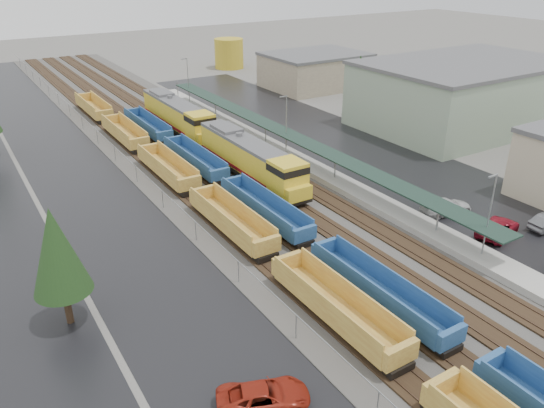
# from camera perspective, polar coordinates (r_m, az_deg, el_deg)

# --- Properties ---
(ballast_strip) EXTENTS (20.00, 160.00, 0.08)m
(ballast_strip) POSITION_cam_1_polar(r_m,az_deg,el_deg) (72.41, -9.24, 5.99)
(ballast_strip) COLOR #302D2B
(ballast_strip) RESTS_ON ground
(trackbed) EXTENTS (14.60, 160.00, 0.22)m
(trackbed) POSITION_cam_1_polar(r_m,az_deg,el_deg) (72.37, -9.25, 6.07)
(trackbed) COLOR black
(trackbed) RESTS_ON ground
(west_parking_lot) EXTENTS (10.00, 160.00, 0.02)m
(west_parking_lot) POSITION_cam_1_polar(r_m,az_deg,el_deg) (68.48, -20.80, 3.44)
(west_parking_lot) COLOR black
(west_parking_lot) RESTS_ON ground
(east_commuter_lot) EXTENTS (16.00, 100.00, 0.02)m
(east_commuter_lot) POSITION_cam_1_polar(r_m,az_deg,el_deg) (73.67, 7.73, 6.40)
(east_commuter_lot) COLOR black
(east_commuter_lot) RESTS_ON ground
(station_platform) EXTENTS (3.00, 80.00, 8.00)m
(station_platform) POSITION_cam_1_polar(r_m,az_deg,el_deg) (68.04, 1.52, 5.66)
(station_platform) COLOR #9E9B93
(station_platform) RESTS_ON ground
(chainlink_fence) EXTENTS (0.08, 160.04, 2.02)m
(chainlink_fence) POSITION_cam_1_polar(r_m,az_deg,el_deg) (67.62, -16.20, 5.30)
(chainlink_fence) COLOR gray
(chainlink_fence) RESTS_ON ground
(industrial_buildings) EXTENTS (32.52, 75.30, 9.50)m
(industrial_buildings) POSITION_cam_1_polar(r_m,az_deg,el_deg) (82.82, 20.06, 10.29)
(industrial_buildings) COLOR tan
(industrial_buildings) RESTS_ON ground
(distant_hills) EXTENTS (301.00, 140.00, 25.20)m
(distant_hills) POSITION_cam_1_polar(r_m,az_deg,el_deg) (226.64, -14.45, 18.63)
(distant_hills) COLOR #495C47
(distant_hills) RESTS_ON ground
(tree_west_near) EXTENTS (3.96, 3.96, 9.00)m
(tree_west_near) POSITION_cam_1_polar(r_m,az_deg,el_deg) (38.00, -22.16, -4.71)
(tree_west_near) COLOR #332316
(tree_west_near) RESTS_ON ground
(tree_east) EXTENTS (4.40, 4.40, 10.00)m
(tree_east) POSITION_cam_1_polar(r_m,az_deg,el_deg) (83.50, 9.36, 13.16)
(tree_east) COLOR #332316
(tree_east) RESTS_ON ground
(locomotive_lead) EXTENTS (3.18, 20.95, 4.74)m
(locomotive_lead) POSITION_cam_1_polar(r_m,az_deg,el_deg) (60.33, -2.21, 4.82)
(locomotive_lead) COLOR black
(locomotive_lead) RESTS_ON ground
(locomotive_trail) EXTENTS (3.18, 20.95, 4.74)m
(locomotive_trail) POSITION_cam_1_polar(r_m,az_deg,el_deg) (78.37, -10.02, 9.32)
(locomotive_trail) COLOR black
(locomotive_trail) RESTS_ON ground
(well_string_yellow) EXTENTS (2.68, 107.07, 2.38)m
(well_string_yellow) POSITION_cam_1_polar(r_m,az_deg,el_deg) (49.31, -4.39, -1.85)
(well_string_yellow) COLOR #A5702E
(well_string_yellow) RESTS_ON ground
(well_string_blue) EXTENTS (2.44, 95.55, 2.16)m
(well_string_blue) POSITION_cam_1_polar(r_m,az_deg,el_deg) (45.62, 4.53, -4.36)
(well_string_blue) COLOR navy
(well_string_blue) RESTS_ON ground
(storage_tank) EXTENTS (6.47, 6.47, 6.47)m
(storage_tank) POSITION_cam_1_polar(r_m,az_deg,el_deg) (124.53, -4.65, 15.84)
(storage_tank) COLOR gold
(storage_tank) RESTS_ON ground
(parked_car_west_c) EXTENTS (4.26, 5.92, 1.50)m
(parked_car_west_c) POSITION_cam_1_polar(r_m,az_deg,el_deg) (32.18, -0.92, -20.04)
(parked_car_west_c) COLOR maroon
(parked_car_west_c) RESTS_ON ground
(parked_car_east_b) EXTENTS (3.77, 5.84, 1.50)m
(parked_car_east_b) POSITION_cam_1_polar(r_m,az_deg,el_deg) (53.20, 23.14, -2.36)
(parked_car_east_b) COLOR maroon
(parked_car_east_b) RESTS_ON ground
(parked_car_east_c) EXTENTS (3.30, 5.72, 1.56)m
(parked_car_east_c) POSITION_cam_1_polar(r_m,az_deg,el_deg) (55.66, 18.21, -0.27)
(parked_car_east_c) COLOR silver
(parked_car_east_c) RESTS_ON ground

